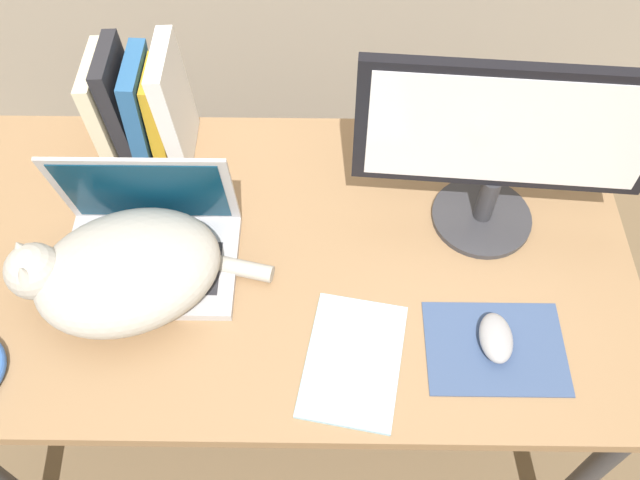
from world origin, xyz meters
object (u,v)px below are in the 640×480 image
object	(u,v)px
external_monitor	(505,144)
book_row	(141,107)
laptop	(149,243)
computer_mouse	(496,338)
cat	(122,271)
notepad	(353,360)

from	to	relation	value
external_monitor	book_row	xyz separation A→B (m)	(-0.68, 0.18, -0.10)
laptop	computer_mouse	distance (m)	0.65
cat	computer_mouse	distance (m)	0.66
computer_mouse	notepad	bearing A→B (deg)	-171.33
cat	external_monitor	xyz separation A→B (m)	(0.67, 0.18, 0.14)
cat	notepad	bearing A→B (deg)	-18.20
laptop	cat	bearing A→B (deg)	-110.04
cat	computer_mouse	size ratio (longest dim) A/B	4.71
book_row	notepad	world-z (taller)	book_row
cat	external_monitor	distance (m)	0.70
external_monitor	notepad	xyz separation A→B (m)	(-0.26, -0.31, -0.21)
cat	book_row	bearing A→B (deg)	92.53
external_monitor	book_row	distance (m)	0.71
book_row	cat	bearing A→B (deg)	-87.47
external_monitor	laptop	bearing A→B (deg)	-171.35
cat	book_row	distance (m)	0.36
notepad	laptop	bearing A→B (deg)	150.58
external_monitor	notepad	world-z (taller)	external_monitor
book_row	notepad	bearing A→B (deg)	-49.33
external_monitor	computer_mouse	xyz separation A→B (m)	(-0.01, -0.27, -0.20)
computer_mouse	book_row	world-z (taller)	book_row
laptop	computer_mouse	world-z (taller)	laptop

